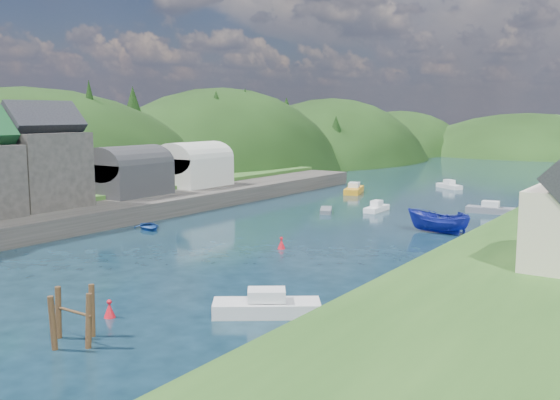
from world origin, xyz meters
The scene contains 10 objects.
ground centered at (0.00, 50.00, 0.00)m, with size 600.00×600.00×0.00m, color black.
hillside_left centered at (-45.00, 75.00, -8.03)m, with size 44.00×245.56×52.00m.
hill_trees centered at (0.98, 64.45, 11.13)m, with size 92.56×152.00×12.38m.
quay_left centered at (-24.00, 20.00, 1.00)m, with size 12.00×110.00×2.00m, color #2D2B28.
terrace_left_grass centered at (-31.00, 20.00, 1.25)m, with size 12.00×110.00×2.50m, color #234719.
boat_sheds centered at (-26.00, 39.00, 5.27)m, with size 7.00×21.00×7.50m.
piling_cluster_far centered at (5.57, 0.31, 1.17)m, with size 2.96×2.79×3.48m.
channel_buoy_near centered at (3.89, 4.16, 0.48)m, with size 0.70×0.70×1.10m.
channel_buoy_far centered at (1.78, 25.60, 0.48)m, with size 0.70×0.70×1.10m.
moored_boats centered at (0.18, 26.82, 0.70)m, with size 36.96×98.45×2.49m.
Camera 1 is at (32.41, -19.78, 12.11)m, focal length 40.00 mm.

